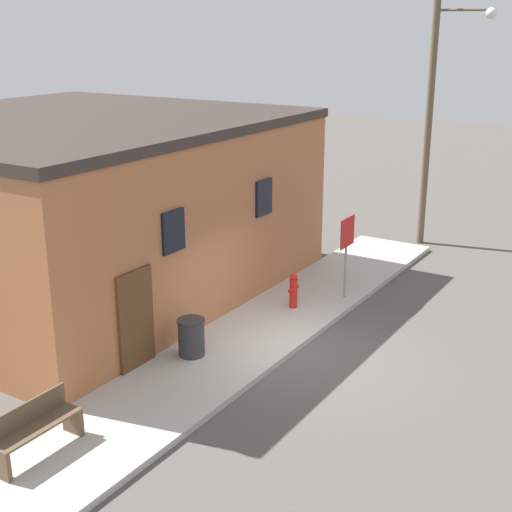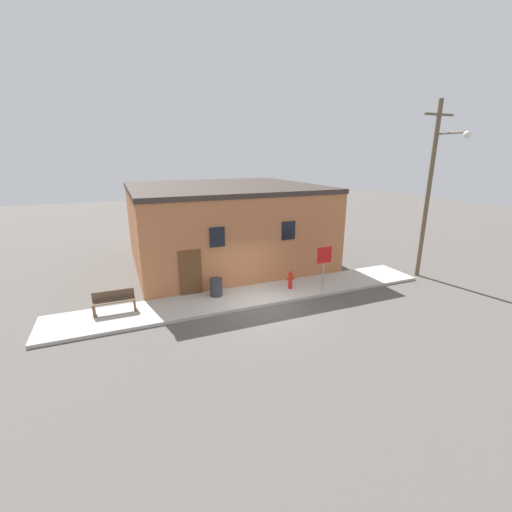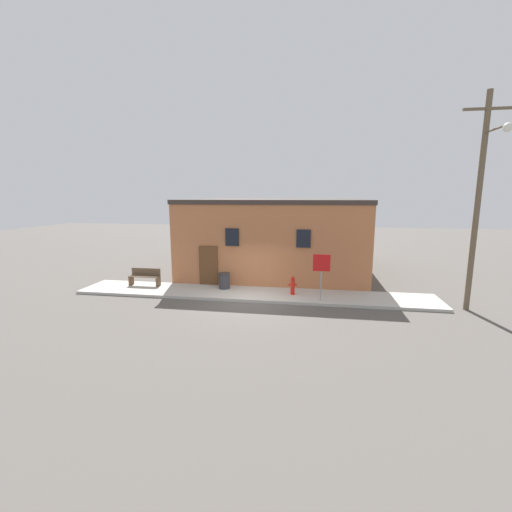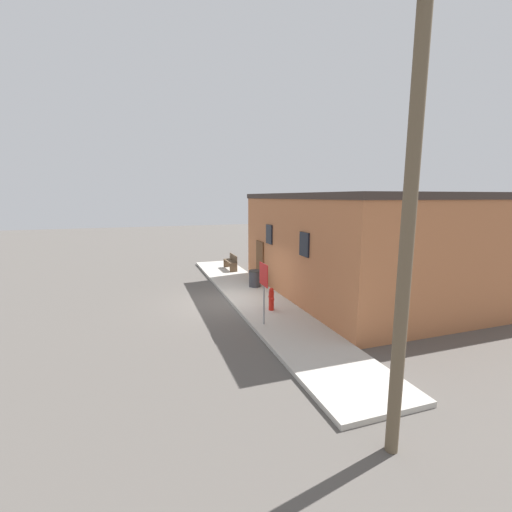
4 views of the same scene
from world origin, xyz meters
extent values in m
plane|color=#56514C|center=(0.00, 0.00, 0.00)|extent=(80.00, 80.00, 0.00)
cube|color=#BCB7AD|center=(0.00, 1.18, 0.07)|extent=(17.29, 2.35, 0.14)
cube|color=#B26B42|center=(0.55, 7.26, 2.17)|extent=(10.37, 9.81, 4.34)
cube|color=#382D28|center=(0.55, 7.26, 4.46)|extent=(10.47, 9.91, 0.24)
cube|color=black|center=(-1.26, 2.32, 2.69)|extent=(0.70, 0.08, 0.90)
cube|color=black|center=(2.37, 2.32, 2.69)|extent=(0.70, 0.08, 0.90)
cube|color=brown|center=(-2.56, 2.32, 1.10)|extent=(1.00, 0.08, 2.20)
cylinder|color=red|center=(1.93, 1.19, 0.51)|extent=(0.20, 0.20, 0.74)
sphere|color=red|center=(1.93, 1.19, 0.92)|extent=(0.18, 0.18, 0.18)
cylinder|color=red|center=(1.78, 1.19, 0.62)|extent=(0.11, 0.09, 0.09)
cylinder|color=red|center=(2.09, 1.19, 0.62)|extent=(0.11, 0.09, 0.09)
cylinder|color=gray|center=(3.23, 0.42, 1.19)|extent=(0.06, 0.06, 2.11)
cube|color=red|center=(3.23, 0.40, 1.87)|extent=(0.75, 0.02, 0.75)
cube|color=brown|center=(-6.59, 1.59, 0.38)|extent=(0.08, 0.44, 0.48)
cube|color=brown|center=(-5.07, 1.59, 0.38)|extent=(0.08, 0.44, 0.48)
cube|color=brown|center=(-5.83, 1.59, 0.64)|extent=(1.60, 0.44, 0.04)
cube|color=brown|center=(-5.83, 1.79, 0.84)|extent=(1.60, 0.04, 0.37)
cylinder|color=#333338|center=(-1.56, 1.71, 0.51)|extent=(0.56, 0.56, 0.74)
cylinder|color=#2D2D2D|center=(-1.56, 1.71, 0.91)|extent=(0.59, 0.59, 0.06)
cylinder|color=brown|center=(9.35, 0.57, 4.40)|extent=(0.22, 0.22, 8.80)
camera|label=1|loc=(-12.46, -6.71, 6.78)|focal=50.00mm
camera|label=2|loc=(-5.38, -12.23, 6.25)|focal=24.00mm
camera|label=3|loc=(2.77, -14.65, 4.79)|focal=24.00mm
camera|label=4|loc=(13.67, -3.43, 4.43)|focal=24.00mm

